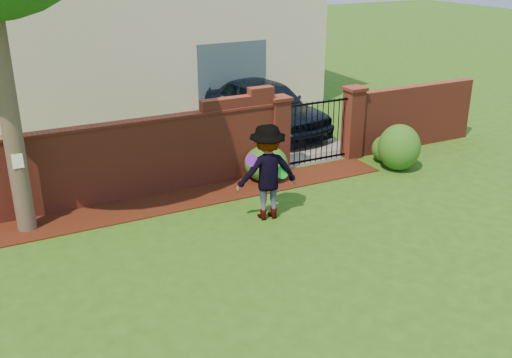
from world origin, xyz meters
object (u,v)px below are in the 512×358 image
car (272,108)px  man (268,173)px  frisbee_purple (251,160)px  frisbee_green (282,172)px

car → man: size_ratio=2.32×
frisbee_purple → car: bearing=57.6°
frisbee_purple → frisbee_green: frisbee_purple is taller
man → frisbee_green: 0.31m
car → man: (-2.86, -5.08, 0.21)m
frisbee_green → man: bearing=165.2°
frisbee_purple → man: bearing=-0.0°
frisbee_purple → frisbee_green: bearing=-6.8°
frisbee_purple → frisbee_green: size_ratio=0.93×
man → frisbee_purple: man is taller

